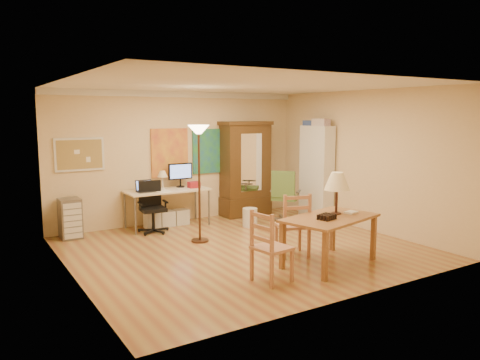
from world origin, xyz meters
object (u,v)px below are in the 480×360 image
armoire (245,175)px  bookshelf (316,173)px  office_chair_black (153,219)px  computer_desk (168,204)px  office_chair_green (285,208)px  dining_table (333,207)px

armoire → bookshelf: size_ratio=1.04×
office_chair_black → bookshelf: (3.44, -0.72, 0.73)m
computer_desk → armoire: (1.89, 0.08, 0.45)m
office_chair_green → bookshelf: (0.76, -0.09, 0.70)m
office_chair_black → office_chair_green: (2.67, -0.63, 0.03)m
dining_table → armoire: bearing=78.8°
computer_desk → armoire: armoire is taller
office_chair_black → bookshelf: bearing=-11.8°
office_chair_green → armoire: bearing=108.6°
office_chair_black → armoire: armoire is taller
computer_desk → office_chair_black: (-0.45, -0.30, -0.20)m
dining_table → armoire: armoire is taller
office_chair_black → computer_desk: bearing=34.2°
dining_table → office_chair_green: 2.82m
dining_table → office_chair_green: bearing=67.7°
armoire → bookshelf: (1.10, -1.10, 0.09)m
computer_desk → armoire: bearing=2.5°
computer_desk → office_chair_green: (2.23, -0.93, -0.16)m
office_chair_green → bookshelf: 1.04m
computer_desk → office_chair_green: 2.42m
armoire → bookshelf: 1.56m
office_chair_green → bookshelf: bookshelf is taller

